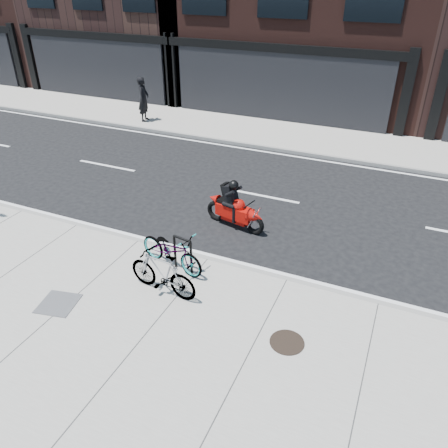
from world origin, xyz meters
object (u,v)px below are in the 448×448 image
at_px(pedestrian, 144,99).
at_px(bike_rack, 183,251).
at_px(manhole_cover, 287,342).
at_px(utility_grate, 58,303).
at_px(motorcycle, 237,209).
at_px(bicycle_front, 172,250).
at_px(bicycle_rear, 162,273).

bearing_deg(pedestrian, bike_rack, -156.88).
relative_size(manhole_cover, utility_grate, 0.88).
bearing_deg(bike_rack, motorcycle, 82.70).
height_order(pedestrian, utility_grate, pedestrian).
xyz_separation_m(bicycle_front, manhole_cover, (3.18, -1.24, -0.47)).
bearing_deg(utility_grate, motorcycle, 64.92).
xyz_separation_m(bicycle_rear, pedestrian, (-7.13, 10.34, 0.47)).
height_order(motorcycle, manhole_cover, motorcycle).
relative_size(pedestrian, utility_grate, 2.60).
relative_size(bike_rack, utility_grate, 1.18).
bearing_deg(bicycle_rear, bicycle_front, -156.17).
bearing_deg(bicycle_rear, utility_grate, -49.49).
bearing_deg(motorcycle, bike_rack, -85.11).
relative_size(bicycle_front, utility_grate, 2.42).
height_order(bike_rack, manhole_cover, bike_rack).
bearing_deg(motorcycle, utility_grate, -102.89).
height_order(bicycle_rear, manhole_cover, bicycle_rear).
xyz_separation_m(bike_rack, manhole_cover, (2.88, -1.24, -0.51)).
bearing_deg(manhole_cover, bicycle_front, 158.66).
xyz_separation_m(bike_rack, bicycle_rear, (-0.02, -0.88, -0.01)).
distance_m(bike_rack, motorcycle, 2.51).
bearing_deg(utility_grate, bicycle_rear, 34.37).
relative_size(bike_rack, bicycle_front, 0.49).
bearing_deg(pedestrian, utility_grate, -169.37).
bearing_deg(pedestrian, motorcycle, -146.98).
distance_m(motorcycle, utility_grate, 5.12).
bearing_deg(bicycle_rear, pedestrian, -139.30).
xyz_separation_m(bicycle_rear, motorcycle, (0.33, 3.37, -0.07)).
height_order(bicycle_rear, motorcycle, motorcycle).
relative_size(bicycle_front, motorcycle, 0.97).
xyz_separation_m(manhole_cover, utility_grate, (-4.73, -0.89, 0.00)).
xyz_separation_m(motorcycle, manhole_cover, (2.56, -3.73, -0.43)).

